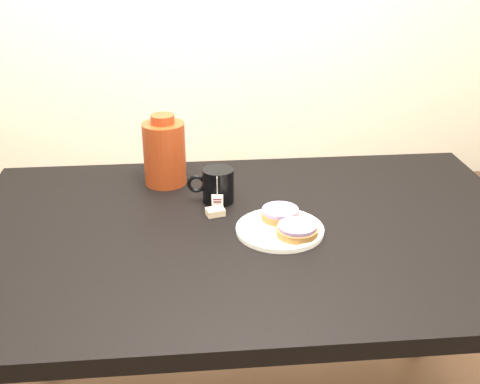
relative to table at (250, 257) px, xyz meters
The scene contains 7 objects.
table is the anchor object (origin of this frame).
plate 0.12m from the table, 20.88° to the right, with size 0.21×0.21×0.02m.
bagel_back 0.13m from the table, 15.99° to the left, with size 0.11×0.11×0.03m.
bagel_front 0.16m from the table, 33.04° to the right, with size 0.14×0.14×0.03m.
mug 0.22m from the table, 114.21° to the left, with size 0.13×0.09×0.09m.
teabag_pouch 0.15m from the table, 136.41° to the left, with size 0.04×0.03×0.02m, color #C6B793.
bagel_package 0.40m from the table, 125.43° to the left, with size 0.16×0.16×0.20m.
Camera 1 is at (-0.15, -1.29, 1.44)m, focal length 45.00 mm.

